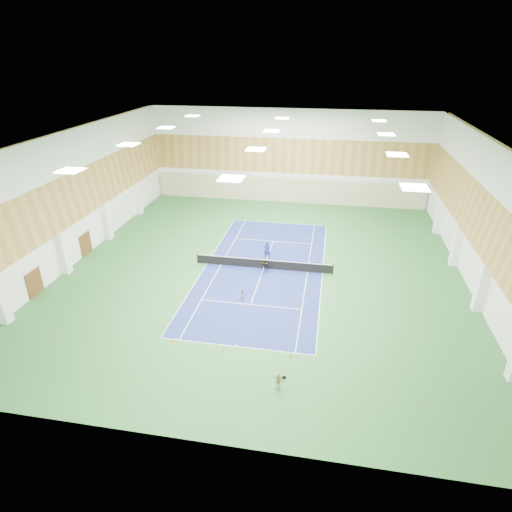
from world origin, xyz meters
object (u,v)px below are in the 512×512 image
Objects in this scene: coach at (267,250)px; child_court at (243,294)px; tennis_net at (264,263)px; child_apron at (278,381)px; ball_cart at (265,267)px.

coach is 1.75× the size of child_court.
child_court is at bearing 76.95° from coach.
child_apron reaches higher than tennis_net.
child_apron is at bearing 93.20° from coach.
child_court is 0.98× the size of ball_cart.
child_court is at bearing -97.79° from tennis_net.
ball_cart reaches higher than child_court.
coach is 18.06m from child_apron.
coach is 2.98m from ball_cart.
ball_cart is at bearing 56.58° from child_court.
tennis_net is 15.75m from child_apron.
coach is 8.14m from child_court.
coach is at bearing 90.94° from tennis_net.
tennis_net is 13.06× the size of child_court.
coach is at bearing 62.22° from child_court.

